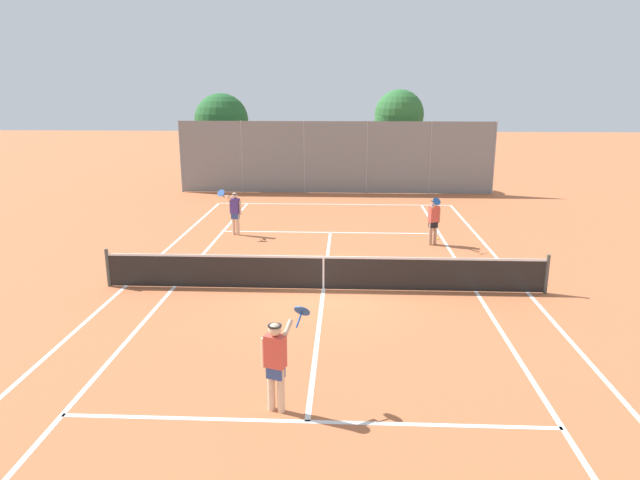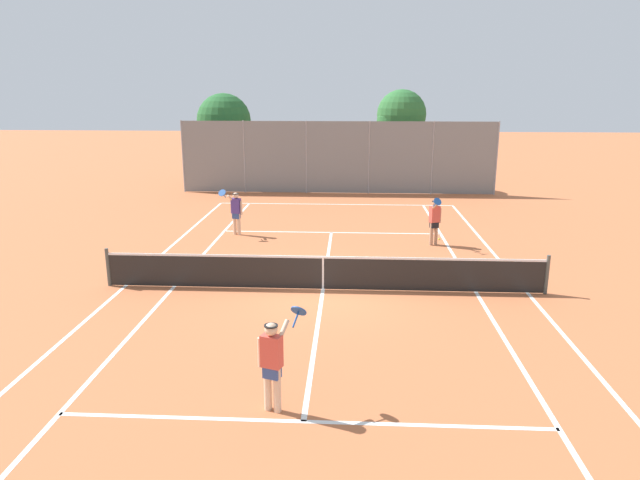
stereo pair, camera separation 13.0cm
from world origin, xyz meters
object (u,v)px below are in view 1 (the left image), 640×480
loose_tennis_ball_0 (438,239)px  tree_behind_right (397,116)px  tennis_net (323,272)px  tree_behind_left (222,123)px  player_near_side (276,360)px  player_far_right (434,219)px  player_far_left (235,211)px

loose_tennis_ball_0 → tree_behind_right: bearing=93.3°
tennis_net → tree_behind_left: (-6.37, 17.30, 2.97)m
player_near_side → tree_behind_left: size_ratio=0.35×
player_far_right → tree_behind_right: tree_behind_right is taller
player_near_side → tree_behind_left: bearing=104.0°
tennis_net → player_far_left: player_far_left is taller
player_near_side → loose_tennis_ball_0: bearing=68.9°
player_near_side → tree_behind_right: (3.82, 22.88, 2.94)m
player_near_side → tennis_net: bearing=84.9°
player_far_left → tree_behind_right: size_ratio=0.33×
tree_behind_left → tree_behind_right: 9.67m
player_far_left → tree_behind_left: bearing=103.9°
loose_tennis_ball_0 → tree_behind_left: size_ratio=0.01×
player_far_right → loose_tennis_ball_0: 1.18m
player_far_right → tree_behind_right: (-0.36, 12.00, 2.94)m
tree_behind_left → tree_behind_right: size_ratio=0.96×
player_far_right → loose_tennis_ball_0: (0.30, 0.72, -0.89)m
loose_tennis_ball_0 → tree_behind_left: 16.02m
player_near_side → player_far_right: bearing=69.0°
player_near_side → tree_behind_left: (-5.83, 23.38, 2.55)m
player_far_right → tree_behind_left: size_ratio=0.35×
player_far_left → tree_behind_left: (-2.83, 11.42, 2.55)m
tennis_net → player_far_right: size_ratio=6.76×
tree_behind_left → tree_behind_right: (9.65, -0.50, 0.39)m
player_far_left → player_far_right: size_ratio=1.00×
tree_behind_left → tree_behind_right: bearing=-2.9°
tennis_net → tree_behind_right: 17.45m
loose_tennis_ball_0 → player_far_left: bearing=177.3°
tennis_net → tree_behind_left: 18.68m
player_far_left → loose_tennis_ball_0: bearing=-2.7°
tennis_net → player_far_right: bearing=52.9°
loose_tennis_ball_0 → tree_behind_left: tree_behind_left is taller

